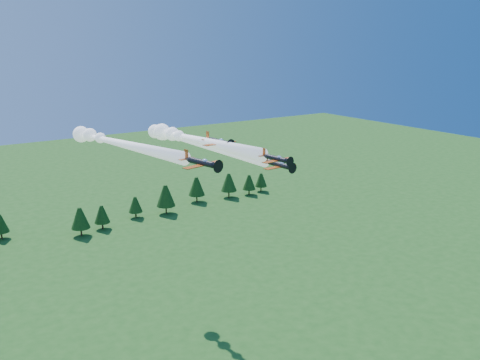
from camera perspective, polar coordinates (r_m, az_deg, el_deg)
plane_lead at (r=109.89m, az=-4.75°, el=4.32°), size 9.20×41.34×3.70m
plane_left at (r=114.76m, az=-12.89°, el=3.89°), size 14.41×47.06×3.70m
plane_right at (r=130.66m, az=-4.98°, el=4.07°), size 9.23×55.99×3.70m
plane_slot at (r=104.63m, az=-2.29°, el=4.12°), size 7.39×8.02×2.59m
treeline at (r=210.52m, az=-15.23°, el=-2.99°), size 170.26×19.67×11.97m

